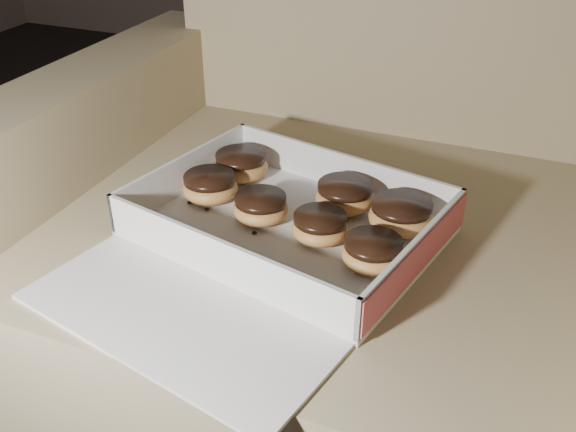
{
  "coord_description": "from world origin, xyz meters",
  "views": [
    {
      "loc": [
        0.67,
        -0.51,
        0.93
      ],
      "look_at": [
        0.4,
        0.17,
        0.48
      ],
      "focal_mm": 40.0,
      "sensor_mm": 36.0,
      "label": 1
    }
  ],
  "objects": [
    {
      "name": "crumb_a",
      "position": [
        0.27,
        0.17,
        0.46
      ],
      "size": [
        0.01,
        0.01,
        0.0
      ],
      "primitive_type": "ellipsoid",
      "color": "black",
      "rests_on": "bakery_box"
    },
    {
      "name": "donut_b",
      "position": [
        0.54,
        0.22,
        0.48
      ],
      "size": [
        0.09,
        0.09,
        0.04
      ],
      "color": "#BF8942",
      "rests_on": "bakery_box"
    },
    {
      "name": "bakery_box",
      "position": [
        0.39,
        0.13,
        0.47
      ],
      "size": [
        0.47,
        0.52,
        0.07
      ],
      "rotation": [
        0.0,
        0.0,
        -0.22
      ],
      "color": "silver",
      "rests_on": "armchair"
    },
    {
      "name": "armchair",
      "position": [
        0.42,
        0.32,
        0.32
      ],
      "size": [
        0.97,
        0.82,
        1.01
      ],
      "color": "tan",
      "rests_on": "floor"
    },
    {
      "name": "crumb_c",
      "position": [
        0.2,
        0.12,
        0.46
      ],
      "size": [
        0.01,
        0.01,
        0.0
      ],
      "primitive_type": "ellipsoid",
      "color": "black",
      "rests_on": "bakery_box"
    },
    {
      "name": "donut_a",
      "position": [
        0.35,
        0.18,
        0.48
      ],
      "size": [
        0.08,
        0.08,
        0.04
      ],
      "color": "#BF8942",
      "rests_on": "bakery_box"
    },
    {
      "name": "donut_f",
      "position": [
        0.26,
        0.2,
        0.48
      ],
      "size": [
        0.08,
        0.08,
        0.04
      ],
      "color": "#BF8942",
      "rests_on": "bakery_box"
    },
    {
      "name": "crumb_e",
      "position": [
        0.24,
        0.18,
        0.46
      ],
      "size": [
        0.01,
        0.01,
        0.0
      ],
      "primitive_type": "ellipsoid",
      "color": "black",
      "rests_on": "bakery_box"
    },
    {
      "name": "donut_e",
      "position": [
        0.45,
        0.16,
        0.48
      ],
      "size": [
        0.08,
        0.08,
        0.04
      ],
      "color": "#BF8942",
      "rests_on": "bakery_box"
    },
    {
      "name": "crumb_b",
      "position": [
        0.36,
        0.14,
        0.46
      ],
      "size": [
        0.01,
        0.01,
        0.0
      ],
      "primitive_type": "ellipsoid",
      "color": "black",
      "rests_on": "bakery_box"
    },
    {
      "name": "donut_c",
      "position": [
        0.45,
        0.25,
        0.48
      ],
      "size": [
        0.08,
        0.08,
        0.04
      ],
      "color": "#BF8942",
      "rests_on": "bakery_box"
    },
    {
      "name": "donut_g",
      "position": [
        0.27,
        0.28,
        0.48
      ],
      "size": [
        0.08,
        0.08,
        0.04
      ],
      "color": "#BF8942",
      "rests_on": "bakery_box"
    },
    {
      "name": "donut_d",
      "position": [
        0.53,
        0.13,
        0.48
      ],
      "size": [
        0.08,
        0.08,
        0.04
      ],
      "color": "#BF8942",
      "rests_on": "bakery_box"
    },
    {
      "name": "crumb_d",
      "position": [
        0.24,
        0.1,
        0.46
      ],
      "size": [
        0.01,
        0.01,
        0.0
      ],
      "primitive_type": "ellipsoid",
      "color": "black",
      "rests_on": "bakery_box"
    }
  ]
}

